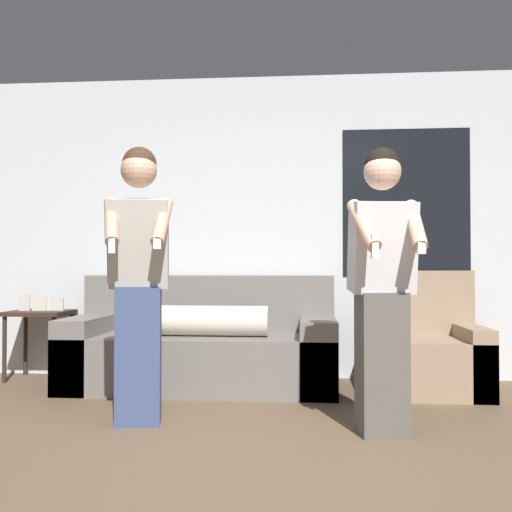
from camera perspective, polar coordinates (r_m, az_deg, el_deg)
The scene contains 7 objects.
ground_plane at distance 2.66m, azimuth -0.51°, elevation -22.55°, with size 14.00×14.00×0.00m, color brown.
wall_back at distance 5.39m, azimuth 2.62°, elevation 2.90°, with size 5.89×0.07×2.70m.
couch at distance 4.99m, azimuth -5.10°, elevation -8.73°, with size 2.17×0.95×0.91m.
armchair at distance 4.97m, azimuth 16.02°, elevation -8.82°, with size 0.82×0.80×0.95m.
side_table at distance 5.62m, azimuth -19.93°, elevation -5.76°, with size 0.51×0.46×0.75m.
person_left at distance 3.81m, azimuth -11.11°, elevation -2.16°, with size 0.44×0.54×1.73m.
person_right at distance 3.58m, azimuth 11.94°, elevation -2.74°, with size 0.43×0.52×1.68m.
Camera 1 is at (0.23, -2.47, 0.97)m, focal length 42.00 mm.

